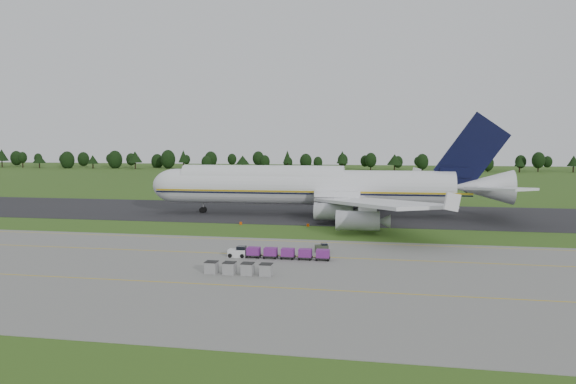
% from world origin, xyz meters
% --- Properties ---
extents(ground, '(600.00, 600.00, 0.00)m').
position_xyz_m(ground, '(0.00, 0.00, 0.00)').
color(ground, '#315419').
rests_on(ground, ground).
extents(apron, '(300.00, 52.00, 0.06)m').
position_xyz_m(apron, '(0.00, -34.00, 0.03)').
color(apron, slate).
rests_on(apron, ground).
extents(taxiway, '(300.00, 40.00, 0.08)m').
position_xyz_m(taxiway, '(0.00, 28.00, 0.04)').
color(taxiway, black).
rests_on(taxiway, ground).
extents(apron_markings, '(300.00, 30.20, 0.01)m').
position_xyz_m(apron_markings, '(0.00, -26.98, 0.06)').
color(apron_markings, gold).
rests_on(apron_markings, apron).
extents(tree_line, '(532.21, 19.96, 11.95)m').
position_xyz_m(tree_line, '(-8.77, 221.89, 6.12)').
color(tree_line, black).
rests_on(tree_line, ground).
extents(aircraft, '(82.68, 80.96, 23.32)m').
position_xyz_m(aircraft, '(3.95, 24.36, 6.66)').
color(aircraft, white).
rests_on(aircraft, ground).
extents(baggage_train, '(14.93, 1.58, 1.52)m').
position_xyz_m(baggage_train, '(4.82, -24.15, 0.88)').
color(baggage_train, silver).
rests_on(baggage_train, apron).
extents(utility_cart, '(2.24, 1.71, 1.09)m').
position_xyz_m(utility_cart, '(10.58, -18.40, 0.59)').
color(utility_cart, '#2F3827').
rests_on(utility_cart, apron).
extents(uld_row, '(8.75, 1.55, 1.53)m').
position_xyz_m(uld_row, '(1.98, -34.60, 0.83)').
color(uld_row, gray).
rests_on(uld_row, apron).
extents(edge_markers, '(14.32, 0.30, 0.60)m').
position_xyz_m(edge_markers, '(-2.28, 6.92, 0.27)').
color(edge_markers, '#EB4C07').
rests_on(edge_markers, ground).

